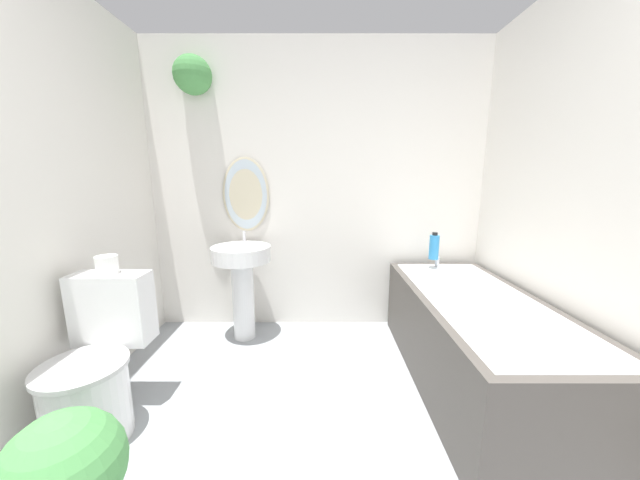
{
  "coord_description": "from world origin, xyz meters",
  "views": [
    {
      "loc": [
        0.03,
        -0.22,
        1.31
      ],
      "look_at": [
        0.02,
        1.56,
        0.96
      ],
      "focal_mm": 18.0,
      "sensor_mm": 36.0,
      "label": 1
    }
  ],
  "objects_px": {
    "bathtub": "(476,340)",
    "shampoo_bottle": "(435,247)",
    "pedestal_sink": "(243,274)",
    "potted_plant": "(65,474)",
    "toilet": "(97,370)",
    "toilet_paper_roll": "(108,265)"
  },
  "relations": [
    {
      "from": "bathtub",
      "to": "shampoo_bottle",
      "type": "xyz_separation_m",
      "value": [
        -0.06,
        0.66,
        0.45
      ]
    },
    {
      "from": "pedestal_sink",
      "to": "shampoo_bottle",
      "type": "bearing_deg",
      "value": 2.06
    },
    {
      "from": "pedestal_sink",
      "to": "potted_plant",
      "type": "relative_size",
      "value": 1.72
    },
    {
      "from": "pedestal_sink",
      "to": "potted_plant",
      "type": "distance_m",
      "value": 1.57
    },
    {
      "from": "shampoo_bottle",
      "to": "toilet",
      "type": "bearing_deg",
      "value": -153.62
    },
    {
      "from": "bathtub",
      "to": "shampoo_bottle",
      "type": "distance_m",
      "value": 0.8
    },
    {
      "from": "toilet",
      "to": "bathtub",
      "type": "distance_m",
      "value": 2.17
    },
    {
      "from": "shampoo_bottle",
      "to": "toilet_paper_roll",
      "type": "bearing_deg",
      "value": -157.91
    },
    {
      "from": "pedestal_sink",
      "to": "toilet_paper_roll",
      "type": "distance_m",
      "value": 1.0
    },
    {
      "from": "toilet",
      "to": "pedestal_sink",
      "type": "distance_m",
      "value": 1.13
    },
    {
      "from": "toilet",
      "to": "potted_plant",
      "type": "xyz_separation_m",
      "value": [
        0.27,
        -0.56,
        -0.04
      ]
    },
    {
      "from": "bathtub",
      "to": "toilet_paper_roll",
      "type": "xyz_separation_m",
      "value": [
        -2.14,
        -0.18,
        0.54
      ]
    },
    {
      "from": "toilet",
      "to": "toilet_paper_roll",
      "type": "distance_m",
      "value": 0.54
    },
    {
      "from": "potted_plant",
      "to": "shampoo_bottle",
      "type": "bearing_deg",
      "value": 41.23
    },
    {
      "from": "pedestal_sink",
      "to": "toilet_paper_roll",
      "type": "height_order",
      "value": "toilet_paper_roll"
    },
    {
      "from": "toilet",
      "to": "bathtub",
      "type": "height_order",
      "value": "toilet"
    },
    {
      "from": "toilet",
      "to": "potted_plant",
      "type": "bearing_deg",
      "value": -64.45
    },
    {
      "from": "shampoo_bottle",
      "to": "toilet_paper_roll",
      "type": "relative_size",
      "value": 1.99
    },
    {
      "from": "toilet",
      "to": "potted_plant",
      "type": "relative_size",
      "value": 1.55
    },
    {
      "from": "potted_plant",
      "to": "toilet_paper_roll",
      "type": "bearing_deg",
      "value": 109.68
    },
    {
      "from": "potted_plant",
      "to": "toilet_paper_roll",
      "type": "xyz_separation_m",
      "value": [
        -0.27,
        0.74,
        0.55
      ]
    },
    {
      "from": "toilet",
      "to": "toilet_paper_roll",
      "type": "bearing_deg",
      "value": 90.0
    }
  ]
}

